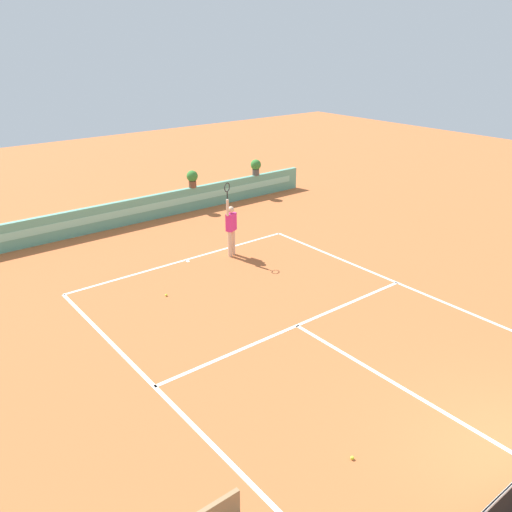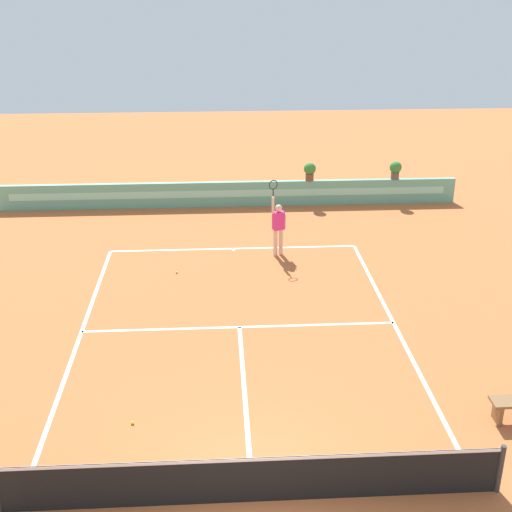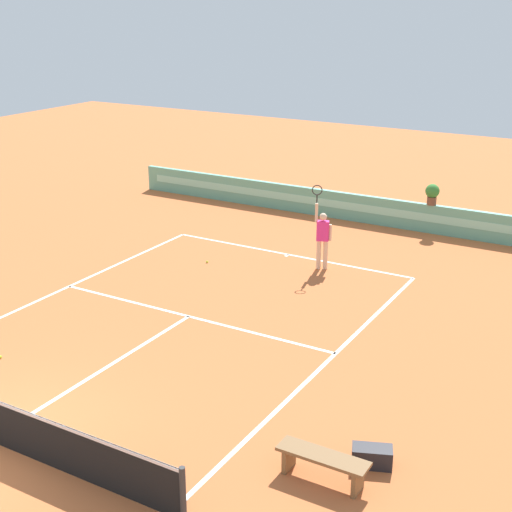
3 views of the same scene
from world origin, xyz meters
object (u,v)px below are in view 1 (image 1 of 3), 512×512
(tennis_player, at_px, (231,226))
(tennis_ball_near_baseline, at_px, (166,295))
(potted_plant_far_right, at_px, (256,166))
(tennis_ball_mid_court, at_px, (352,458))
(potted_plant_right, at_px, (192,178))

(tennis_player, relative_size, tennis_ball_near_baseline, 38.01)
(potted_plant_far_right, bearing_deg, tennis_ball_mid_court, -122.49)
(potted_plant_far_right, distance_m, potted_plant_right, 3.41)
(tennis_ball_near_baseline, bearing_deg, potted_plant_far_right, 37.49)
(tennis_player, bearing_deg, potted_plant_far_right, 45.09)
(tennis_player, xyz_separation_m, tennis_ball_mid_court, (-3.82, -8.89, -1.02))
(tennis_ball_mid_court, height_order, potted_plant_far_right, potted_plant_far_right)
(tennis_ball_mid_court, xyz_separation_m, potted_plant_far_right, (8.93, 14.02, 1.38))
(tennis_player, xyz_separation_m, potted_plant_far_right, (5.11, 5.12, 0.36))
(tennis_ball_near_baseline, xyz_separation_m, potted_plant_right, (4.96, 6.42, 1.38))
(tennis_player, height_order, tennis_ball_near_baseline, tennis_player)
(potted_plant_right, bearing_deg, tennis_player, -108.34)
(tennis_ball_near_baseline, bearing_deg, tennis_player, 21.70)
(tennis_player, relative_size, potted_plant_far_right, 3.57)
(tennis_ball_mid_court, bearing_deg, tennis_ball_near_baseline, 85.83)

